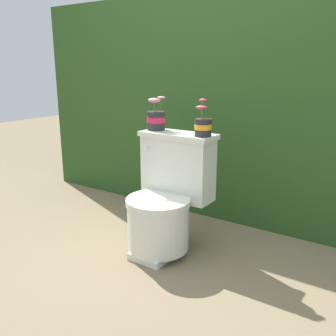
# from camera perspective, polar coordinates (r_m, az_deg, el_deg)

# --- Properties ---
(ground_plane) EXTENTS (12.00, 12.00, 0.00)m
(ground_plane) POSITION_cam_1_polar(r_m,az_deg,el_deg) (2.43, -1.73, -12.81)
(ground_plane) COLOR #75664C
(hedge_backdrop) EXTENTS (3.39, 1.08, 1.66)m
(hedge_backdrop) POSITION_cam_1_polar(r_m,az_deg,el_deg) (3.25, 11.35, 9.49)
(hedge_backdrop) COLOR #284C1E
(hedge_backdrop) RESTS_ON ground
(toilet) EXTENTS (0.49, 0.52, 0.74)m
(toilet) POSITION_cam_1_polar(r_m,az_deg,el_deg) (2.35, -0.25, -4.84)
(toilet) COLOR silver
(toilet) RESTS_ON ground
(potted_plant_left) EXTENTS (0.12, 0.13, 0.21)m
(potted_plant_left) POSITION_cam_1_polar(r_m,az_deg,el_deg) (2.45, -1.85, 7.60)
(potted_plant_left) COLOR #262628
(potted_plant_left) RESTS_ON toilet
(potted_plant_midleft) EXTENTS (0.10, 0.10, 0.22)m
(potted_plant_midleft) POSITION_cam_1_polar(r_m,az_deg,el_deg) (2.23, 5.37, 6.54)
(potted_plant_midleft) COLOR #262628
(potted_plant_midleft) RESTS_ON toilet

